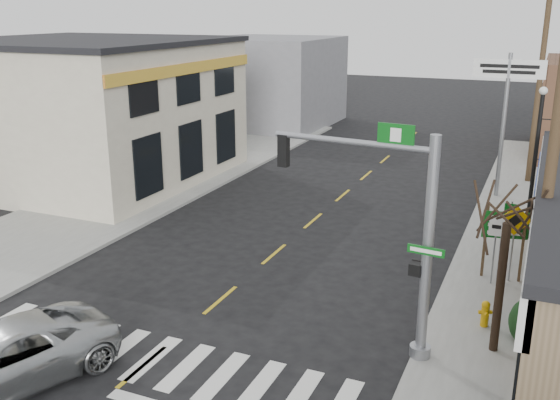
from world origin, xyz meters
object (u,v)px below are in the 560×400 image
at_px(guide_sign, 505,232).
at_px(dance_center_sign, 507,89).
at_px(utility_pole_far, 541,74).
at_px(fire_hydrant, 485,312).
at_px(suv, 1,358).
at_px(lamp_post, 538,153).
at_px(traffic_signal_pole, 400,222).
at_px(bare_tree, 510,198).
at_px(utility_pole_near, 553,152).

xyz_separation_m(guide_sign, dance_center_sign, (-0.98, 9.78, 3.30)).
bearing_deg(utility_pole_far, fire_hydrant, -90.80).
xyz_separation_m(suv, lamp_post, (10.73, 14.97, 2.69)).
bearing_deg(fire_hydrant, dance_center_sign, 93.69).
bearing_deg(dance_center_sign, utility_pole_far, 69.48).
bearing_deg(traffic_signal_pole, bare_tree, 30.31).
bearing_deg(utility_pole_far, suv, -113.09).
bearing_deg(suv, guide_sign, 68.12).
height_order(traffic_signal_pole, utility_pole_near, utility_pole_near).
relative_size(bare_tree, utility_pole_far, 0.49).
relative_size(fire_hydrant, utility_pole_near, 0.07).
height_order(fire_hydrant, utility_pole_near, utility_pole_near).
distance_m(dance_center_sign, bare_tree, 14.48).
relative_size(traffic_signal_pole, bare_tree, 1.13).
bearing_deg(utility_pole_near, dance_center_sign, 105.98).
height_order(guide_sign, dance_center_sign, dance_center_sign).
relative_size(suv, utility_pole_near, 0.52).
xyz_separation_m(guide_sign, lamp_post, (0.63, 4.37, 1.68)).
bearing_deg(utility_pole_near, fire_hydrant, 148.11).
height_order(guide_sign, bare_tree, bare_tree).
bearing_deg(utility_pole_near, lamp_post, 100.52).
bearing_deg(traffic_signal_pole, fire_hydrant, 54.49).
bearing_deg(traffic_signal_pole, dance_center_sign, 91.99).
relative_size(suv, traffic_signal_pole, 0.91).
xyz_separation_m(dance_center_sign, utility_pole_near, (2.00, -14.18, 0.26)).
bearing_deg(utility_pole_near, bare_tree, -156.11).
bearing_deg(guide_sign, traffic_signal_pole, -122.76).
distance_m(dance_center_sign, utility_pole_near, 14.32).
distance_m(traffic_signal_pole, bare_tree, 2.63).
xyz_separation_m(traffic_signal_pole, bare_tree, (2.34, 1.05, 0.58)).
distance_m(utility_pole_near, utility_pole_far, 17.49).
bearing_deg(suv, lamp_post, 76.08).
height_order(traffic_signal_pole, bare_tree, traffic_signal_pole).
xyz_separation_m(lamp_post, dance_center_sign, (-1.61, 5.41, 1.61)).
distance_m(fire_hydrant, utility_pole_far, 17.24).
height_order(suv, fire_hydrant, suv).
bearing_deg(guide_sign, dance_center_sign, 83.38).
bearing_deg(fire_hydrant, guide_sign, 87.94).
bearing_deg(guide_sign, utility_pole_near, -89.21).
bearing_deg(utility_pole_near, guide_sign, 111.06).
xyz_separation_m(suv, utility_pole_near, (11.12, 6.21, 4.56)).
bearing_deg(dance_center_sign, traffic_signal_pole, -94.21).
xyz_separation_m(fire_hydrant, utility_pole_near, (1.15, -0.96, 4.75)).
xyz_separation_m(lamp_post, utility_pole_near, (0.39, -8.76, 1.87)).
height_order(guide_sign, utility_pole_far, utility_pole_far).
relative_size(traffic_signal_pole, dance_center_sign, 0.89).
height_order(traffic_signal_pole, lamp_post, traffic_signal_pole).
bearing_deg(suv, utility_pole_far, 88.09).
height_order(fire_hydrant, dance_center_sign, dance_center_sign).
bearing_deg(dance_center_sign, fire_hydrant, -86.31).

